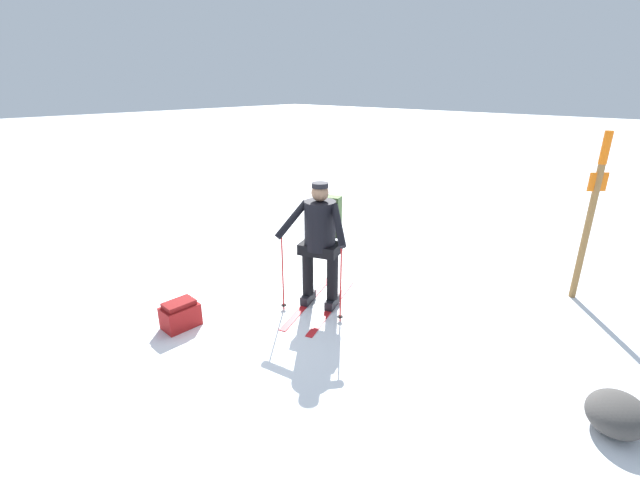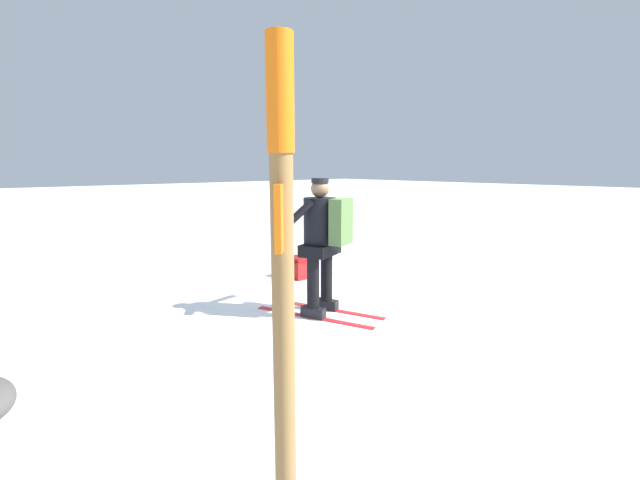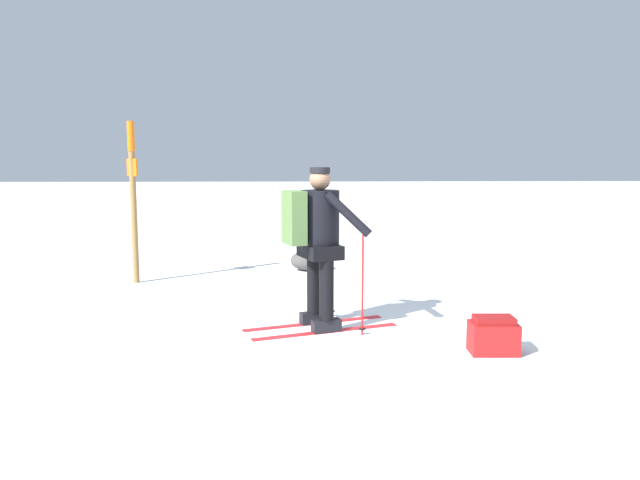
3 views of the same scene
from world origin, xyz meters
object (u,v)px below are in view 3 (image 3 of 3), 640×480
Objects in this scene: skier at (317,235)px; rock_boulder at (308,260)px; dropped_backpack at (493,336)px; trail_marker at (133,189)px.

skier is 3.48m from rock_boulder.
trail_marker reaches higher than dropped_backpack.
skier is at bearing -44.73° from trail_marker.
dropped_backpack is at bearing -69.20° from rock_boulder.
dropped_backpack is 0.77× the size of rock_boulder.
trail_marker is (-2.51, 2.49, 0.35)m from skier.
dropped_backpack reaches higher than rock_boulder.
rock_boulder is at bearing 110.80° from dropped_backpack.
dropped_backpack is 0.19× the size of trail_marker.
trail_marker is at bearing 140.47° from dropped_backpack.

